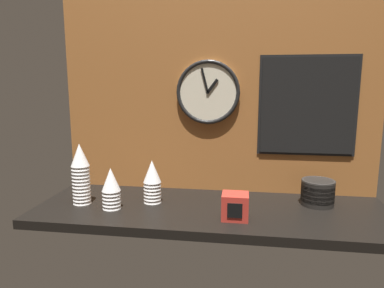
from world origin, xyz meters
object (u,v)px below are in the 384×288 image
Objects in this scene: cup_stack_center_left at (152,181)px; cup_stack_left at (111,188)px; wall_clock at (208,92)px; napkin_dispenser at (235,206)px; menu_board at (308,106)px; cup_stack_far_left at (81,174)px; bowl_stack_far_right at (318,192)px.

cup_stack_left is at bearing -146.90° from cup_stack_center_left.
napkin_dispenser is at bearing -66.86° from wall_clock.
menu_board is (72.66, 22.35, 34.77)cm from cup_stack_center_left.
menu_board is 63.58cm from napkin_dispenser.
wall_clock reaches higher than cup_stack_center_left.
menu_board is at bearing 1.04° from wall_clock.
cup_stack_left is 0.66× the size of cup_stack_far_left.
wall_clock is at bearing 41.92° from cup_stack_center_left.
cup_stack_far_left reaches higher than napkin_dispenser.
wall_clock is at bearing 113.14° from napkin_dispenser.
cup_stack_far_left is 72.91cm from napkin_dispenser.
bowl_stack_far_right is at bearing 11.23° from cup_stack_left.
napkin_dispenser is (71.88, -8.33, -8.90)cm from cup_stack_far_left.
menu_board reaches higher than cup_stack_left.
cup_stack_left is 1.71× the size of napkin_dispenser.
napkin_dispenser is (-37.54, -22.49, -0.88)cm from bowl_stack_far_right.
cup_stack_left is 19.36cm from cup_stack_center_left.
wall_clock is at bearing 165.64° from bowl_stack_far_right.
cup_stack_far_left is at bearing -169.13° from cup_stack_center_left.
bowl_stack_far_right is 0.47× the size of wall_clock.
cup_stack_far_left is at bearing 165.25° from cup_stack_left.
napkin_dispenser is at bearing -4.14° from cup_stack_left.
cup_stack_center_left is at bearing -138.08° from wall_clock.
cup_stack_center_left reaches higher than napkin_dispenser.
bowl_stack_far_right is (76.86, 7.91, -3.93)cm from cup_stack_center_left.
cup_stack_center_left reaches higher than cup_stack_left.
napkin_dispenser is (-33.35, -36.94, -39.58)cm from menu_board.
cup_stack_left is 66.38cm from wall_clock.
menu_board reaches higher than cup_stack_center_left.
napkin_dispenser is at bearing -132.08° from menu_board.
wall_clock is at bearing 38.61° from cup_stack_left.
cup_stack_center_left reaches higher than bowl_stack_far_right.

